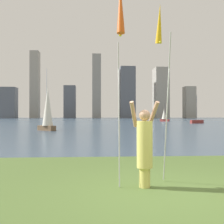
{
  "coord_description": "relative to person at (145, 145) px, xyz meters",
  "views": [
    {
      "loc": [
        -1.39,
        -5.33,
        1.52
      ],
      "look_at": [
        -0.06,
        16.17,
        1.69
      ],
      "focal_mm": 44.64,
      "sensor_mm": 36.0,
      "label": 1
    }
  ],
  "objects": [
    {
      "name": "ground",
      "position": [
        0.35,
        50.53,
        -0.95
      ],
      "size": [
        120.0,
        138.0,
        0.12
      ],
      "color": "#4C662D"
    },
    {
      "name": "person",
      "position": [
        0.0,
        0.0,
        0.0
      ],
      "size": [
        0.66,
        0.49,
        1.8
      ],
      "rotation": [
        0.0,
        0.0,
        0.01
      ],
      "color": "#D8CC66",
      "rests_on": "ground"
    },
    {
      "name": "sailboat_5",
      "position": [
        -5.43,
        20.39,
        1.05
      ],
      "size": [
        1.88,
        1.75,
        5.78
      ],
      "color": "brown",
      "rests_on": "ground"
    },
    {
      "name": "skyline_tower_3",
      "position": [
        -0.36,
        102.23,
        11.26
      ],
      "size": [
        3.28,
        7.8,
        24.3
      ],
      "color": "gray",
      "rests_on": "ground"
    },
    {
      "name": "kite_flag_left",
      "position": [
        -0.52,
        -0.2,
        2.66
      ],
      "size": [
        0.16,
        0.73,
        4.22
      ],
      "color": "#B2B2B7",
      "rests_on": "ground"
    },
    {
      "name": "skyline_tower_4",
      "position": [
        11.46,
        100.48,
        8.93
      ],
      "size": [
        5.63,
        6.07,
        19.63
      ],
      "color": "#565B66",
      "rests_on": "ground"
    },
    {
      "name": "kite_flag_right",
      "position": [
        0.52,
        0.83,
        2.68
      ],
      "size": [
        0.16,
        1.19,
        4.17
      ],
      "color": "#B2B2B7",
      "rests_on": "ground"
    },
    {
      "name": "skyline_tower_5",
      "position": [
        24.62,
        101.05,
        8.84
      ],
      "size": [
        5.18,
        7.27,
        19.45
      ],
      "color": "gray",
      "rests_on": "ground"
    },
    {
      "name": "sailboat_0",
      "position": [
        13.77,
        52.86,
        0.45
      ],
      "size": [
        1.84,
        1.81,
        3.83
      ],
      "color": "maroon",
      "rests_on": "ground"
    },
    {
      "name": "sailboat_4",
      "position": [
        16.08,
        39.97,
        -0.55
      ],
      "size": [
        2.37,
        1.18,
        4.66
      ],
      "color": "maroon",
      "rests_on": "ground"
    },
    {
      "name": "skyline_tower_1",
      "position": [
        -24.05,
        102.73,
        11.96
      ],
      "size": [
        3.26,
        4.21,
        25.7
      ],
      "color": "gray",
      "rests_on": "ground"
    },
    {
      "name": "skyline_tower_6",
      "position": [
        35.39,
        99.47,
        5.19
      ],
      "size": [
        3.99,
        4.57,
        12.16
      ],
      "color": "gray",
      "rests_on": "ground"
    },
    {
      "name": "skyline_tower_2",
      "position": [
        -10.86,
        104.56,
        5.49
      ],
      "size": [
        4.49,
        4.87,
        12.75
      ],
      "color": "#565B66",
      "rests_on": "ground"
    },
    {
      "name": "skyline_tower_0",
      "position": [
        -33.18,
        100.22,
        4.9
      ],
      "size": [
        5.7,
        4.85,
        11.57
      ],
      "color": "#565B66",
      "rests_on": "ground"
    }
  ]
}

